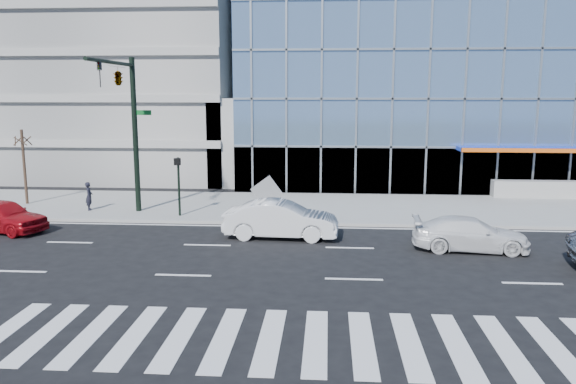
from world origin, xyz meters
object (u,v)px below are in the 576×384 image
object	(u,v)px
white_suv	(470,234)
red_sedan	(2,216)
ped_signal_post	(178,177)
street_tree_near	(22,140)
pedestrian	(89,196)
tilted_panel	(267,192)
white_sedan	(281,220)
traffic_signal	(123,97)

from	to	relation	value
white_suv	red_sedan	distance (m)	20.91
ped_signal_post	street_tree_near	size ratio (longest dim) A/B	0.71
ped_signal_post	pedestrian	xyz separation A→B (m)	(-5.19, 1.06, -1.23)
ped_signal_post	white_suv	world-z (taller)	ped_signal_post
street_tree_near	white_suv	world-z (taller)	street_tree_near
pedestrian	tilted_panel	size ratio (longest dim) A/B	1.17
white_sedan	white_suv	bearing A→B (deg)	-97.54
traffic_signal	street_tree_near	bearing A→B (deg)	157.29
white_suv	red_sedan	size ratio (longest dim) A/B	1.05
white_suv	tilted_panel	world-z (taller)	tilted_panel
red_sedan	white_suv	bearing A→B (deg)	-76.43
ped_signal_post	tilted_panel	xyz separation A→B (m)	(4.26, 2.23, -1.08)
white_sedan	tilted_panel	size ratio (longest dim) A/B	3.86
ped_signal_post	white_sedan	size ratio (longest dim) A/B	0.60
pedestrian	tilted_panel	xyz separation A→B (m)	(9.45, 1.17, 0.15)
traffic_signal	white_suv	size ratio (longest dim) A/B	1.72
ped_signal_post	street_tree_near	distance (m)	9.97
street_tree_near	pedestrian	world-z (taller)	street_tree_near
street_tree_near	red_sedan	bearing A→B (deg)	-70.71
red_sedan	tilted_panel	xyz separation A→B (m)	(11.73, 5.50, 0.30)
red_sedan	pedestrian	bearing A→B (deg)	-9.66
traffic_signal	white_sedan	size ratio (longest dim) A/B	1.59
ped_signal_post	red_sedan	bearing A→B (deg)	-156.32
street_tree_near	white_suv	size ratio (longest dim) A/B	0.91
pedestrian	ped_signal_post	bearing A→B (deg)	-118.20
pedestrian	white_suv	bearing A→B (deg)	-124.46
white_sedan	tilted_panel	world-z (taller)	tilted_panel
traffic_signal	red_sedan	world-z (taller)	traffic_signal
street_tree_near	white_suv	xyz separation A→B (m)	(22.89, -7.46, -3.10)
ped_signal_post	tilted_panel	distance (m)	4.93
traffic_signal	pedestrian	size ratio (longest dim) A/B	5.27
tilted_panel	ped_signal_post	bearing A→B (deg)	-156.62
tilted_panel	pedestrian	bearing A→B (deg)	-177.15
white_suv	white_sedan	bearing A→B (deg)	83.47
traffic_signal	white_sedan	bearing A→B (deg)	-21.19
traffic_signal	pedestrian	world-z (taller)	traffic_signal
red_sedan	pedestrian	distance (m)	4.89
white_sedan	pedestrian	xyz separation A→B (m)	(-10.70, 4.54, 0.08)
traffic_signal	tilted_panel	xyz separation A→B (m)	(6.76, 2.60, -5.11)
red_sedan	tilted_panel	size ratio (longest dim) A/B	3.42
tilted_panel	white_suv	bearing A→B (deg)	-42.22
street_tree_near	red_sedan	size ratio (longest dim) A/B	0.95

